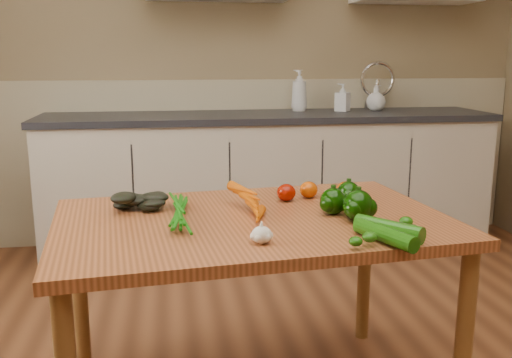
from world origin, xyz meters
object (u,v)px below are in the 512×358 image
object	(u,v)px
pepper_c	(358,206)
pepper_b	(348,193)
leafy_greens	(142,196)
tomato_b	(309,190)
soap_bottle_c	(376,98)
garlic_bulb	(262,235)
pepper_a	(333,201)
soap_bottle_a	(299,90)
zucchini_b	(385,235)
soap_bottle_b	(343,97)
tomato_c	(346,191)
zucchini_a	(389,229)
carrot_bunch	(228,205)
table	(253,239)
tomato_a	(286,193)

from	to	relation	value
pepper_c	pepper_b	bearing A→B (deg)	80.87
leafy_greens	tomato_b	bearing A→B (deg)	6.13
soap_bottle_c	tomato_b	bearing A→B (deg)	146.41
garlic_bulb	pepper_a	bearing A→B (deg)	42.97
soap_bottle_a	zucchini_b	xyz separation A→B (m)	(-0.23, -2.15, -0.30)
soap_bottle_b	pepper_b	size ratio (longest dim) A/B	2.08
pepper_c	pepper_a	bearing A→B (deg)	122.28
soap_bottle_a	garlic_bulb	distance (m)	2.20
pepper_c	tomato_c	size ratio (longest dim) A/B	1.31
tomato_c	soap_bottle_b	bearing A→B (deg)	73.50
soap_bottle_c	zucchini_a	bearing A→B (deg)	155.76
carrot_bunch	soap_bottle_c	bearing A→B (deg)	50.07
soap_bottle_b	pepper_a	world-z (taller)	soap_bottle_b
garlic_bulb	pepper_b	bearing A→B (deg)	45.03
pepper_b	tomato_b	size ratio (longest dim) A/B	1.23
garlic_bulb	pepper_c	distance (m)	0.40
garlic_bulb	tomato_c	xyz separation A→B (m)	(0.41, 0.46, 0.01)
zucchini_b	pepper_c	bearing A→B (deg)	90.79
soap_bottle_b	leafy_greens	xyz separation A→B (m)	(-1.24, -1.59, -0.23)
soap_bottle_b	zucchini_b	size ratio (longest dim) A/B	0.79
table	pepper_c	distance (m)	0.38
leafy_greens	tomato_b	xyz separation A→B (m)	(0.64, 0.07, -0.02)
soap_bottle_b	pepper_b	xyz separation A→B (m)	(-0.48, -1.65, -0.23)
soap_bottle_b	soap_bottle_c	xyz separation A→B (m)	(0.24, 0.02, -0.01)
leafy_greens	garlic_bulb	distance (m)	0.58
soap_bottle_b	pepper_c	distance (m)	1.94
garlic_bulb	tomato_b	distance (m)	0.59
tomato_a	pepper_c	bearing A→B (deg)	-58.31
tomato_c	pepper_c	bearing A→B (deg)	-99.66
leafy_greens	tomato_c	xyz separation A→B (m)	(0.77, 0.01, -0.01)
soap_bottle_b	zucchini_b	xyz separation A→B (m)	(-0.51, -2.10, -0.25)
soap_bottle_b	tomato_a	bearing A→B (deg)	15.87
table	tomato_c	xyz separation A→B (m)	(0.39, 0.18, 0.12)
soap_bottle_a	tomato_c	distance (m)	1.67
leafy_greens	pepper_b	world-z (taller)	leafy_greens
pepper_a	pepper_c	size ratio (longest dim) A/B	0.88
pepper_b	tomato_b	world-z (taller)	pepper_b
soap_bottle_a	carrot_bunch	distance (m)	1.91
leafy_greens	pepper_a	bearing A→B (deg)	-14.57
soap_bottle_a	zucchini_b	world-z (taller)	soap_bottle_a
table	pepper_a	xyz separation A→B (m)	(0.28, 0.00, 0.12)
pepper_a	carrot_bunch	bearing A→B (deg)	172.50
pepper_b	tomato_c	size ratio (longest dim) A/B	1.09
carrot_bunch	tomato_c	distance (m)	0.49
table	carrot_bunch	size ratio (longest dim) A/B	5.71
leafy_greens	tomato_c	size ratio (longest dim) A/B	2.39
carrot_bunch	pepper_a	bearing A→B (deg)	-13.31
table	zucchini_b	world-z (taller)	zucchini_b
pepper_b	tomato_b	bearing A→B (deg)	133.27
table	pepper_b	xyz separation A→B (m)	(0.38, 0.11, 0.12)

